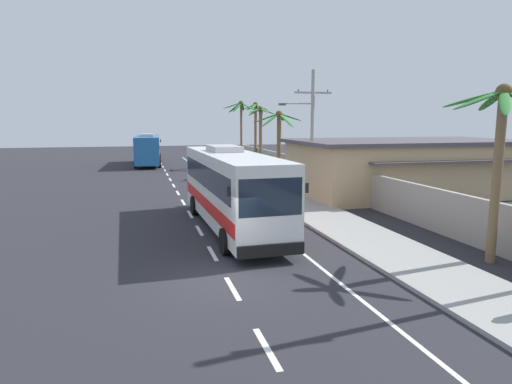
# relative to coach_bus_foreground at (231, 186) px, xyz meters

# --- Properties ---
(ground_plane) EXTENTS (160.00, 160.00, 0.00)m
(ground_plane) POSITION_rel_coach_bus_foreground_xyz_m (-1.57, -6.97, -2.01)
(ground_plane) COLOR #28282D
(sidewalk_kerb) EXTENTS (3.20, 90.00, 0.14)m
(sidewalk_kerb) POSITION_rel_coach_bus_foreground_xyz_m (5.23, 3.03, -1.94)
(sidewalk_kerb) COLOR #999993
(sidewalk_kerb) RESTS_ON ground
(lane_markings) EXTENTS (3.55, 71.00, 0.01)m
(lane_markings) POSITION_rel_coach_bus_foreground_xyz_m (0.53, 7.83, -2.01)
(lane_markings) COLOR white
(lane_markings) RESTS_ON ground
(boundary_wall) EXTENTS (0.24, 60.00, 2.02)m
(boundary_wall) POSITION_rel_coach_bus_foreground_xyz_m (9.03, 7.03, -1.00)
(boundary_wall) COLOR #9E998E
(boundary_wall) RESTS_ON ground
(coach_bus_foreground) EXTENTS (3.19, 12.19, 3.87)m
(coach_bus_foreground) POSITION_rel_coach_bus_foreground_xyz_m (0.00, 0.00, 0.00)
(coach_bus_foreground) COLOR white
(coach_bus_foreground) RESTS_ON ground
(coach_bus_far_lane) EXTENTS (3.42, 11.43, 3.62)m
(coach_bus_far_lane) POSITION_rel_coach_bus_foreground_xyz_m (-3.08, 32.93, -0.13)
(coach_bus_far_lane) COLOR #2366A8
(coach_bus_far_lane) RESTS_ON ground
(motorcycle_beside_bus) EXTENTS (0.56, 1.96, 1.56)m
(motorcycle_beside_bus) POSITION_rel_coach_bus_foreground_xyz_m (2.60, 7.81, -1.37)
(motorcycle_beside_bus) COLOR black
(motorcycle_beside_bus) RESTS_ON ground
(pedestrian_midwalk) EXTENTS (0.36, 0.36, 1.75)m
(pedestrian_midwalk) POSITION_rel_coach_bus_foreground_xyz_m (5.71, 11.93, -0.96)
(pedestrian_midwalk) COLOR #75388E
(pedestrian_midwalk) RESTS_ON sidewalk_kerb
(utility_pole_mid) EXTENTS (3.58, 0.24, 8.34)m
(utility_pole_mid) POSITION_rel_coach_bus_foreground_xyz_m (6.81, 7.12, 2.46)
(utility_pole_mid) COLOR #9E9E99
(utility_pole_mid) RESTS_ON ground
(palm_nearest) EXTENTS (3.86, 3.57, 7.20)m
(palm_nearest) POSITION_rel_coach_bus_foreground_xyz_m (6.68, 27.27, 3.41)
(palm_nearest) COLOR brown
(palm_nearest) RESTS_ON ground
(palm_second) EXTENTS (2.67, 2.63, 6.38)m
(palm_second) POSITION_rel_coach_bus_foreground_xyz_m (6.60, 18.96, 2.40)
(palm_second) COLOR brown
(palm_second) RESTS_ON ground
(palm_third) EXTENTS (3.97, 3.68, 6.36)m
(palm_third) POSITION_rel_coach_bus_foreground_xyz_m (8.01, -7.61, 2.47)
(palm_third) COLOR brown
(palm_third) RESTS_ON ground
(palm_fourth) EXTENTS (3.87, 3.64, 5.89)m
(palm_fourth) POSITION_rel_coach_bus_foreground_xyz_m (6.75, 13.88, 2.01)
(palm_fourth) COLOR brown
(palm_fourth) RESTS_ON ground
(palm_farthest) EXTENTS (3.22, 3.16, 7.16)m
(palm_farthest) POSITION_rel_coach_bus_foreground_xyz_m (8.76, 29.04, 3.00)
(palm_farthest) COLOR brown
(palm_farthest) RESTS_ON ground
(roadside_building) EXTENTS (15.72, 9.58, 3.78)m
(roadside_building) POSITION_rel_coach_bus_foreground_xyz_m (13.87, 7.07, -0.10)
(roadside_building) COLOR tan
(roadside_building) RESTS_ON ground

